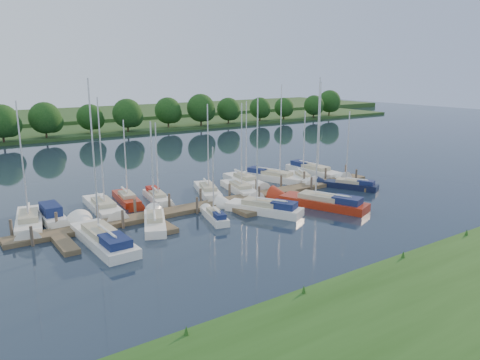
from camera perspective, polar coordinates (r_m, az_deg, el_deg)
ground at (r=40.54m, az=3.95°, el=-5.60°), size 260.00×260.00×0.00m
near_bank at (r=30.61m, az=23.44°, el=-12.79°), size 90.00×10.00×0.50m
dock at (r=46.13m, az=-1.71°, el=-2.93°), size 40.00×6.00×0.40m
mooring_pilings at (r=46.93m, az=-2.46°, el=-2.15°), size 38.24×2.84×2.00m
far_shore at (r=108.35m, az=-21.69°, el=5.67°), size 180.00×30.00×0.60m
distant_hill at (r=132.66m, az=-24.23°, el=6.88°), size 220.00×40.00×1.40m
treeline at (r=95.07m, az=-20.76°, el=7.03°), size 144.92×8.63×7.94m
sailboat_n_0 at (r=44.01m, az=-24.29°, el=-4.86°), size 3.56×8.79×11.17m
motorboat at (r=44.59m, az=-21.95°, el=-4.27°), size 1.78×6.10×1.97m
sailboat_n_2 at (r=46.21m, az=-16.22°, el=-3.36°), size 2.53×8.81×11.09m
sailboat_n_3 at (r=48.65m, az=-13.59°, el=-2.36°), size 2.26×6.83×8.72m
sailboat_n_4 at (r=48.58m, az=-10.04°, el=-2.16°), size 2.36×6.58×8.36m
sailboat_n_5 at (r=50.28m, az=-3.88°, el=-1.49°), size 3.98×7.85×10.06m
sailboat_n_6 at (r=51.05m, az=0.09°, el=-1.23°), size 3.16×8.00×10.07m
sailboat_n_7 at (r=54.62m, az=0.61°, el=-0.24°), size 2.33×7.84×10.08m
sailboat_n_8 at (r=56.53m, az=4.46°, el=0.24°), size 4.93×9.27×11.87m
sailboat_n_9 at (r=56.71m, az=7.62°, el=0.15°), size 3.92×6.63×8.77m
sailboat_n_10 at (r=60.40m, az=9.14°, el=0.97°), size 2.56×9.49×12.05m
sailboat_s_0 at (r=38.08m, az=-16.52°, el=-6.90°), size 2.68×10.29×13.00m
sailboat_s_1 at (r=41.01m, az=-10.35°, el=-5.16°), size 4.00×7.12×9.37m
sailboat_s_2 at (r=41.89m, az=-3.10°, el=-4.50°), size 2.25×5.27×6.91m
sailboat_s_3 at (r=43.97m, az=2.61°, el=-3.58°), size 5.35×8.27×11.07m
sailboat_s_4 at (r=46.56m, az=9.71°, el=-2.79°), size 5.44×10.06×12.89m
sailboat_s_5 at (r=54.27m, az=13.16°, el=-0.65°), size 4.25×6.77×8.98m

